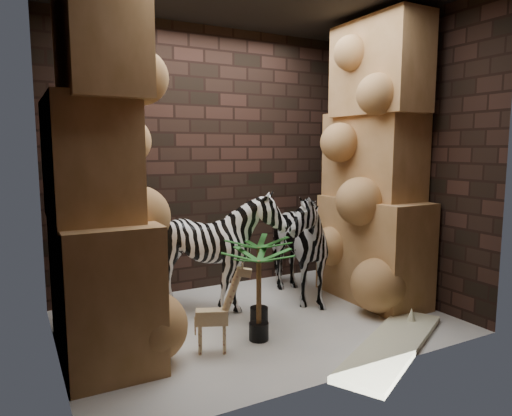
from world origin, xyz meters
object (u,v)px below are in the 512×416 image
giraffe_toy (212,307)px  surfboard (392,345)px  palm_back (259,295)px  zebra_left (217,258)px  zebra_right (290,235)px  palm_front (259,280)px

giraffe_toy → surfboard: 1.52m
palm_back → giraffe_toy: bearing=-175.0°
giraffe_toy → surfboard: (1.34, -0.63, -0.35)m
zebra_left → palm_back: 0.80m
zebra_right → giraffe_toy: (-1.27, -0.85, -0.33)m
palm_back → surfboard: size_ratio=0.48×
palm_back → palm_front: bearing=61.1°
palm_front → palm_back: size_ratio=1.04×
zebra_left → palm_front: bearing=-64.5°
palm_back → surfboard: 1.18m
zebra_left → giraffe_toy: size_ratio=1.64×
zebra_right → zebra_left: size_ratio=1.14×
giraffe_toy → surfboard: size_ratio=0.46×
zebra_right → surfboard: size_ratio=0.85×
palm_back → zebra_right: bearing=44.4°
surfboard → giraffe_toy: bearing=126.5°
zebra_left → palm_front: 0.52m
zebra_right → giraffe_toy: zebra_right is taller
giraffe_toy → surfboard: giraffe_toy is taller
giraffe_toy → palm_front: palm_front is taller
palm_front → surfboard: 1.29m
surfboard → palm_back: bearing=114.7°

